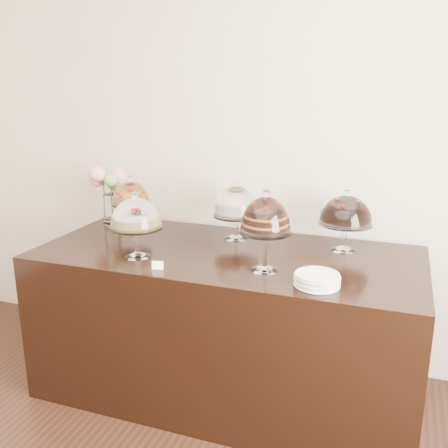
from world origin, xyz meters
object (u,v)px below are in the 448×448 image
(cake_stand_fruit_tart, at_px, (131,196))
(flower_vase, at_px, (109,187))
(display_counter, at_px, (227,322))
(cake_stand_dark_choco, at_px, (346,212))
(cake_stand_sugar_sponge, at_px, (136,216))
(cake_stand_choco_layer, at_px, (266,218))
(plate_stack, at_px, (317,280))
(cake_stand_cheesecake, at_px, (236,204))

(cake_stand_fruit_tart, bearing_deg, flower_vase, 157.94)
(display_counter, distance_m, cake_stand_dark_choco, 0.96)
(cake_stand_sugar_sponge, bearing_deg, cake_stand_choco_layer, 3.06)
(cake_stand_sugar_sponge, height_order, cake_stand_choco_layer, cake_stand_choco_layer)
(display_counter, relative_size, cake_stand_dark_choco, 6.08)
(cake_stand_dark_choco, bearing_deg, display_counter, -157.93)
(display_counter, xyz_separation_m, flower_vase, (-0.97, 0.32, 0.70))
(display_counter, bearing_deg, cake_stand_choco_layer, -36.81)
(cake_stand_choco_layer, bearing_deg, cake_stand_dark_choco, 53.16)
(plate_stack, bearing_deg, cake_stand_dark_choco, 84.60)
(cake_stand_choco_layer, distance_m, plate_stack, 0.40)
(cake_stand_cheesecake, bearing_deg, display_counter, -83.05)
(flower_vase, bearing_deg, plate_stack, -22.78)
(flower_vase, bearing_deg, display_counter, -18.05)
(flower_vase, bearing_deg, cake_stand_dark_choco, -2.12)
(cake_stand_fruit_tart, bearing_deg, display_counter, -16.87)
(cake_stand_fruit_tart, bearing_deg, cake_stand_sugar_sponge, -57.04)
(cake_stand_sugar_sponge, height_order, plate_stack, cake_stand_sugar_sponge)
(cake_stand_choco_layer, height_order, plate_stack, cake_stand_choco_layer)
(cake_stand_sugar_sponge, height_order, cake_stand_dark_choco, cake_stand_sugar_sponge)
(cake_stand_cheesecake, bearing_deg, cake_stand_sugar_sponge, -128.78)
(cake_stand_cheesecake, distance_m, cake_stand_dark_choco, 0.66)
(cake_stand_sugar_sponge, distance_m, cake_stand_fruit_tart, 0.57)
(display_counter, distance_m, cake_stand_fruit_tart, 1.04)
(flower_vase, bearing_deg, cake_stand_fruit_tart, -22.06)
(display_counter, bearing_deg, flower_vase, 161.95)
(cake_stand_sugar_sponge, bearing_deg, cake_stand_dark_choco, 25.19)
(display_counter, xyz_separation_m, cake_stand_dark_choco, (0.63, 0.26, 0.68))
(cake_stand_cheesecake, relative_size, cake_stand_dark_choco, 1.03)
(cake_stand_dark_choco, relative_size, flower_vase, 0.88)
(cake_stand_sugar_sponge, distance_m, plate_stack, 1.04)
(cake_stand_cheesecake, relative_size, plate_stack, 1.72)
(plate_stack, bearing_deg, cake_stand_fruit_tart, 157.11)
(cake_stand_cheesecake, bearing_deg, cake_stand_dark_choco, -0.55)
(cake_stand_cheesecake, relative_size, flower_vase, 0.90)
(display_counter, xyz_separation_m, cake_stand_sugar_sponge, (-0.44, -0.25, 0.69))
(cake_stand_cheesecake, height_order, plate_stack, cake_stand_cheesecake)
(cake_stand_dark_choco, bearing_deg, cake_stand_cheesecake, 179.45)
(cake_stand_choco_layer, height_order, flower_vase, cake_stand_choco_layer)
(display_counter, height_order, cake_stand_fruit_tart, cake_stand_fruit_tart)
(cake_stand_fruit_tart, height_order, plate_stack, cake_stand_fruit_tart)
(cake_stand_cheesecake, xyz_separation_m, plate_stack, (0.61, -0.60, -0.19))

